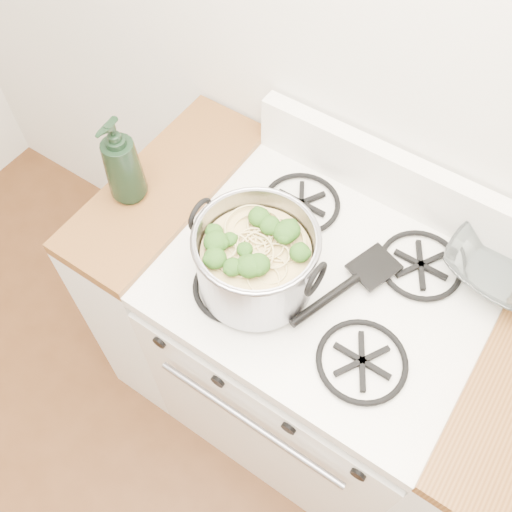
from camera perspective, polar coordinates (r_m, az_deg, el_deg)
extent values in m
plane|color=silver|center=(1.28, 17.52, 19.39)|extent=(3.60, 0.00, 3.60)
cube|color=white|center=(1.83, 5.59, -10.06)|extent=(0.76, 0.65, 0.81)
cube|color=white|center=(1.41, 7.18, -2.58)|extent=(0.76, 0.65, 0.04)
cube|color=black|center=(1.73, 0.02, -17.89)|extent=(0.58, 0.02, 0.46)
cube|color=black|center=(1.38, 7.31, -1.91)|extent=(0.60, 0.56, 0.02)
cylinder|color=black|center=(1.46, -9.41, -8.26)|extent=(0.04, 0.03, 0.04)
cylinder|color=black|center=(1.40, -3.61, -12.11)|extent=(0.04, 0.03, 0.04)
cylinder|color=black|center=(1.36, 3.49, -16.51)|extent=(0.04, 0.03, 0.04)
cylinder|color=black|center=(1.36, 10.37, -20.37)|extent=(0.04, 0.03, 0.04)
cube|color=silver|center=(1.93, -7.22, -1.88)|extent=(0.25, 0.65, 0.88)
cube|color=#5C3516|center=(1.56, -9.02, 6.81)|extent=(0.25, 0.65, 0.04)
cylinder|color=#92939A|center=(1.27, 0.00, -0.44)|extent=(0.27, 0.27, 0.18)
torus|color=#92939A|center=(1.20, 0.00, 1.74)|extent=(0.28, 0.28, 0.01)
torus|color=black|center=(1.28, -5.58, 4.16)|extent=(0.01, 0.08, 0.08)
torus|color=black|center=(1.18, 6.00, -2.31)|extent=(0.01, 0.08, 0.08)
cylinder|color=tan|center=(1.29, 0.00, -1.04)|extent=(0.24, 0.24, 0.13)
sphere|color=#234A13|center=(1.22, 0.00, 0.98)|extent=(0.04, 0.04, 0.04)
sphere|color=#234A13|center=(1.22, 0.00, 0.98)|extent=(0.04, 0.04, 0.04)
sphere|color=#234A13|center=(1.22, 0.00, 0.98)|extent=(0.04, 0.04, 0.04)
sphere|color=#234A13|center=(1.22, 0.00, 0.98)|extent=(0.04, 0.04, 0.04)
sphere|color=#234A13|center=(1.22, 0.00, 0.98)|extent=(0.04, 0.04, 0.04)
sphere|color=#234A13|center=(1.22, 0.00, 0.98)|extent=(0.04, 0.04, 0.04)
sphere|color=#234A13|center=(1.22, 0.00, 0.98)|extent=(0.04, 0.04, 0.04)
sphere|color=#234A13|center=(1.22, 0.00, 0.98)|extent=(0.04, 0.04, 0.04)
sphere|color=#234A13|center=(1.22, 0.00, 0.98)|extent=(0.04, 0.04, 0.04)
sphere|color=#234A13|center=(1.22, 0.00, 0.98)|extent=(0.04, 0.04, 0.04)
sphere|color=#234A13|center=(1.22, 0.00, 0.98)|extent=(0.04, 0.04, 0.04)
sphere|color=#234A13|center=(1.22, 0.00, 0.98)|extent=(0.04, 0.04, 0.04)
sphere|color=#234A13|center=(1.22, 0.00, 0.98)|extent=(0.04, 0.04, 0.04)
sphere|color=#234A13|center=(1.22, 0.00, 0.98)|extent=(0.04, 0.04, 0.04)
imported|color=white|center=(1.47, 23.13, -1.12)|extent=(0.12, 0.12, 0.02)
imported|color=black|center=(1.44, -13.34, 9.27)|extent=(0.10, 0.10, 0.25)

